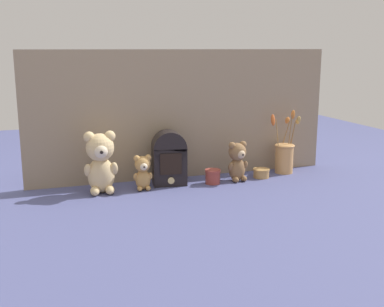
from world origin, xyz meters
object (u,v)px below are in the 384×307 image
at_px(flower_vase, 284,155).
at_px(decorative_tin_tall, 261,173).
at_px(vintage_radio, 169,157).
at_px(teddy_bear_medium, 238,160).
at_px(teddy_bear_small, 143,172).
at_px(teddy_bear_large, 101,161).
at_px(decorative_tin_short, 213,176).

xyz_separation_m(flower_vase, decorative_tin_tall, (-0.16, -0.05, -0.07)).
bearing_deg(vintage_radio, teddy_bear_medium, -8.36).
height_order(teddy_bear_small, flower_vase, flower_vase).
distance_m(teddy_bear_large, decorative_tin_tall, 0.84).
height_order(teddy_bear_large, flower_vase, flower_vase).
height_order(teddy_bear_medium, teddy_bear_small, teddy_bear_medium).
relative_size(teddy_bear_medium, teddy_bear_small, 1.20).
height_order(flower_vase, decorative_tin_short, flower_vase).
distance_m(flower_vase, decorative_tin_tall, 0.18).
bearing_deg(flower_vase, vintage_radio, -178.16).
xyz_separation_m(teddy_bear_small, flower_vase, (0.79, 0.08, 0.01)).
bearing_deg(teddy_bear_large, teddy_bear_medium, -0.51).
distance_m(teddy_bear_large, vintage_radio, 0.34).
bearing_deg(flower_vase, teddy_bear_large, -176.23).
xyz_separation_m(decorative_tin_tall, decorative_tin_short, (-0.28, -0.03, 0.01)).
distance_m(vintage_radio, decorative_tin_short, 0.24).
relative_size(decorative_tin_tall, decorative_tin_short, 1.12).
xyz_separation_m(teddy_bear_small, vintage_radio, (0.14, 0.06, 0.05)).
relative_size(teddy_bear_small, flower_vase, 0.50).
bearing_deg(teddy_bear_small, flower_vase, 5.52).
bearing_deg(teddy_bear_medium, teddy_bear_large, 179.49).
bearing_deg(decorative_tin_short, teddy_bear_large, 178.43).
distance_m(teddy_bear_medium, decorative_tin_tall, 0.17).
bearing_deg(teddy_bear_small, decorative_tin_tall, 2.22).
xyz_separation_m(teddy_bear_large, decorative_tin_short, (0.55, -0.01, -0.12)).
height_order(teddy_bear_small, decorative_tin_tall, teddy_bear_small).
bearing_deg(vintage_radio, teddy_bear_small, -158.89).
xyz_separation_m(teddy_bear_small, decorative_tin_tall, (0.63, 0.02, -0.06)).
relative_size(teddy_bear_medium, decorative_tin_tall, 2.35).
relative_size(teddy_bear_small, vintage_radio, 0.63).
relative_size(teddy_bear_small, decorative_tin_tall, 1.96).
bearing_deg(decorative_tin_short, vintage_radio, 164.02).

